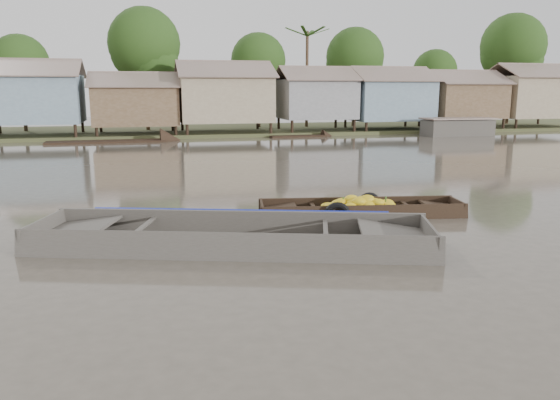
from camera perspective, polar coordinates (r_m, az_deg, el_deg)
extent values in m
plane|color=#4F483D|center=(11.88, 2.91, -4.95)|extent=(120.00, 120.00, 0.00)
cube|color=#384723|center=(44.15, -9.66, 7.00)|extent=(120.00, 12.00, 0.50)
cube|color=gray|center=(41.03, -24.38, 9.60)|extent=(6.20, 5.20, 3.20)
cube|color=brown|center=(39.67, -24.99, 12.49)|extent=(6.60, 3.02, 1.28)
cube|color=brown|center=(42.43, -24.28, 12.41)|extent=(6.60, 3.02, 1.28)
cube|color=brown|center=(40.41, -14.82, 9.50)|extent=(5.80, 4.60, 2.70)
cube|color=brown|center=(39.16, -14.98, 12.08)|extent=(6.20, 2.67, 1.14)
cube|color=brown|center=(41.64, -14.93, 12.03)|extent=(6.20, 2.67, 1.14)
cube|color=gray|center=(40.82, -5.84, 10.47)|extent=(6.50, 5.30, 3.30)
cube|color=brown|center=(39.42, -5.59, 13.49)|extent=(6.90, 3.08, 1.31)
cube|color=brown|center=(42.25, -6.18, 13.35)|extent=(6.90, 3.08, 1.31)
cube|color=gray|center=(42.39, 3.73, 10.47)|extent=(5.40, 4.70, 2.90)
cube|color=brown|center=(41.19, 4.31, 13.08)|extent=(5.80, 2.73, 1.17)
cube|color=brown|center=(43.60, 3.25, 13.01)|extent=(5.80, 2.73, 1.17)
cube|color=gray|center=(44.57, 11.22, 10.20)|extent=(6.00, 5.00, 3.10)
cube|color=brown|center=(43.36, 12.10, 12.78)|extent=(6.40, 2.90, 1.24)
cube|color=brown|center=(45.80, 10.59, 12.76)|extent=(6.40, 2.90, 1.24)
cube|color=brown|center=(47.68, 18.42, 9.85)|extent=(5.70, 4.90, 2.80)
cube|color=brown|center=(46.57, 19.45, 12.04)|extent=(6.10, 2.85, 1.21)
cube|color=brown|center=(48.81, 17.72, 12.10)|extent=(6.10, 2.85, 1.21)
cube|color=gray|center=(51.43, 24.67, 9.76)|extent=(6.30, 5.10, 3.40)
cube|color=brown|center=(50.37, 25.86, 12.10)|extent=(6.70, 2.96, 1.26)
cube|color=brown|center=(52.53, 23.92, 12.19)|extent=(6.70, 2.96, 1.26)
cylinder|color=#473323|center=(45.73, -25.23, 9.31)|extent=(0.28, 0.28, 4.90)
sphere|color=#183310|center=(45.76, -25.54, 12.80)|extent=(4.20, 4.20, 4.20)
cylinder|color=#473323|center=(43.89, -13.78, 10.93)|extent=(0.28, 0.28, 6.30)
sphere|color=#183310|center=(44.02, -14.01, 15.61)|extent=(5.40, 5.40, 5.40)
cylinder|color=#473323|center=(45.86, -2.25, 10.60)|extent=(0.28, 0.28, 5.25)
sphere|color=#183310|center=(45.91, -2.28, 14.35)|extent=(4.50, 4.50, 4.50)
cylinder|color=#473323|center=(47.19, 7.73, 10.74)|extent=(0.28, 0.28, 5.60)
sphere|color=#183310|center=(47.26, 7.84, 14.62)|extent=(4.80, 4.80, 4.80)
cylinder|color=#473323|center=(51.55, 15.72, 9.90)|extent=(0.28, 0.28, 4.55)
sphere|color=#183310|center=(51.56, 15.88, 12.78)|extent=(3.90, 3.90, 3.90)
cylinder|color=#473323|center=(54.51, 22.84, 10.61)|extent=(0.28, 0.28, 6.65)
sphere|color=#183310|center=(54.64, 23.16, 14.58)|extent=(5.70, 5.70, 5.70)
cylinder|color=#473323|center=(46.35, 2.83, 12.30)|extent=(0.24, 0.24, 8.00)
cube|color=black|center=(15.04, 8.41, -1.84)|extent=(5.49, 1.88, 0.08)
cube|color=black|center=(15.55, 7.95, -0.58)|extent=(5.46, 1.02, 0.51)
cube|color=black|center=(14.44, 8.96, -1.55)|extent=(5.46, 1.02, 0.51)
cube|color=black|center=(15.83, 17.99, -0.83)|extent=(0.25, 1.19, 0.48)
cube|color=black|center=(15.64, 16.42, -0.65)|extent=(1.09, 1.17, 0.19)
cube|color=black|center=(14.62, -1.91, -1.25)|extent=(0.25, 1.19, 0.48)
cube|color=black|center=(14.64, -0.08, -0.98)|extent=(1.09, 1.17, 0.19)
cube|color=black|center=(14.73, 3.56, -0.76)|extent=(0.28, 1.15, 0.05)
cube|color=black|center=(15.32, 13.15, -0.57)|extent=(0.28, 1.15, 0.05)
ellipsoid|color=yellow|center=(15.06, 8.17, -0.21)|extent=(0.46, 0.35, 0.26)
ellipsoid|color=yellow|center=(14.57, 6.03, -1.14)|extent=(0.48, 0.37, 0.27)
ellipsoid|color=yellow|center=(14.87, 8.81, -0.35)|extent=(0.43, 0.33, 0.24)
ellipsoid|color=yellow|center=(14.89, 6.07, -0.38)|extent=(0.41, 0.32, 0.23)
ellipsoid|color=yellow|center=(15.11, 7.70, -0.27)|extent=(0.43, 0.33, 0.24)
ellipsoid|color=yellow|center=(14.52, 5.43, -1.42)|extent=(0.39, 0.30, 0.22)
ellipsoid|color=yellow|center=(14.78, 8.25, -0.20)|extent=(0.46, 0.35, 0.26)
ellipsoid|color=yellow|center=(14.91, 10.28, -0.28)|extent=(0.38, 0.29, 0.21)
ellipsoid|color=yellow|center=(14.92, 4.97, -0.72)|extent=(0.44, 0.34, 0.25)
ellipsoid|color=yellow|center=(14.83, 9.26, -0.57)|extent=(0.42, 0.32, 0.24)
ellipsoid|color=yellow|center=(15.03, 7.52, -0.28)|extent=(0.43, 0.33, 0.24)
ellipsoid|color=yellow|center=(14.64, 7.37, -0.69)|extent=(0.37, 0.29, 0.21)
ellipsoid|color=yellow|center=(14.93, 7.47, 0.06)|extent=(0.46, 0.35, 0.26)
ellipsoid|color=yellow|center=(15.17, 7.70, -0.36)|extent=(0.39, 0.30, 0.22)
ellipsoid|color=yellow|center=(15.36, 11.11, -0.40)|extent=(0.47, 0.36, 0.27)
ellipsoid|color=yellow|center=(15.17, 7.20, -0.19)|extent=(0.38, 0.29, 0.22)
ellipsoid|color=yellow|center=(15.39, 9.18, -0.41)|extent=(0.40, 0.31, 0.23)
ellipsoid|color=yellow|center=(15.03, 8.51, 0.03)|extent=(0.37, 0.28, 0.21)
ellipsoid|color=yellow|center=(15.39, 10.48, -0.52)|extent=(0.42, 0.32, 0.24)
ellipsoid|color=yellow|center=(14.94, 9.08, 0.03)|extent=(0.49, 0.38, 0.28)
ellipsoid|color=yellow|center=(14.70, 9.08, -1.08)|extent=(0.39, 0.30, 0.22)
ellipsoid|color=yellow|center=(14.98, 9.82, -0.27)|extent=(0.44, 0.34, 0.25)
ellipsoid|color=yellow|center=(15.02, 11.30, -0.61)|extent=(0.45, 0.34, 0.25)
ellipsoid|color=yellow|center=(15.35, 9.07, -0.40)|extent=(0.42, 0.32, 0.23)
ellipsoid|color=yellow|center=(14.58, 6.21, -1.20)|extent=(0.47, 0.36, 0.26)
ellipsoid|color=yellow|center=(14.77, 5.07, -1.10)|extent=(0.38, 0.29, 0.21)
ellipsoid|color=yellow|center=(14.77, 5.39, -0.77)|extent=(0.49, 0.37, 0.27)
ellipsoid|color=yellow|center=(14.90, 6.54, -0.29)|extent=(0.48, 0.37, 0.27)
ellipsoid|color=yellow|center=(14.65, 6.22, -0.89)|extent=(0.43, 0.33, 0.24)
ellipsoid|color=yellow|center=(14.91, 12.22, -1.11)|extent=(0.40, 0.31, 0.23)
ellipsoid|color=yellow|center=(14.83, 7.74, -0.35)|extent=(0.45, 0.35, 0.25)
ellipsoid|color=yellow|center=(14.65, 5.85, -0.91)|extent=(0.48, 0.37, 0.27)
cylinder|color=#3F6626|center=(14.83, 6.63, -0.01)|extent=(0.04, 0.04, 0.18)
cylinder|color=#3F6626|center=(14.98, 9.20, 0.03)|extent=(0.04, 0.04, 0.18)
cylinder|color=#3F6626|center=(15.11, 11.00, 0.06)|extent=(0.04, 0.04, 0.18)
torus|color=black|center=(15.71, 9.28, -0.42)|extent=(0.70, 0.28, 0.68)
torus|color=black|center=(14.20, 5.97, -1.61)|extent=(0.74, 0.29, 0.72)
cube|color=#44403A|center=(12.03, -4.95, -5.16)|extent=(8.61, 4.30, 0.08)
cube|color=#44403A|center=(12.94, -4.29, -2.55)|extent=(8.29, 2.80, 0.69)
cube|color=#44403A|center=(10.97, -5.79, -5.18)|extent=(8.29, 2.80, 0.69)
cube|color=#44403A|center=(12.07, 15.35, -3.98)|extent=(0.70, 2.03, 0.66)
cube|color=#44403A|center=(11.92, 11.90, -3.60)|extent=(1.95, 2.18, 0.26)
cube|color=#44403A|center=(13.26, -23.40, -3.15)|extent=(0.70, 2.03, 0.66)
cube|color=#44403A|center=(12.92, -20.52, -2.91)|extent=(1.95, 2.18, 0.26)
cube|color=#44403A|center=(12.38, -14.30, -2.88)|extent=(0.71, 1.96, 0.05)
cube|color=#44403A|center=(11.78, 4.80, -3.28)|extent=(0.71, 1.96, 0.05)
cube|color=#665E54|center=(12.02, -4.96, -4.89)|extent=(6.64, 3.53, 0.02)
cube|color=navy|center=(12.94, -4.27, -1.34)|extent=(6.69, 2.22, 0.17)
torus|color=olive|center=(11.66, 11.73, -5.46)|extent=(0.48, 0.48, 0.07)
torus|color=olive|center=(11.65, 11.74, -5.25)|extent=(0.39, 0.39, 0.07)
cube|color=black|center=(36.75, -17.67, 5.66)|extent=(7.39, 1.76, 0.35)
cube|color=black|center=(39.05, 1.92, 6.51)|extent=(4.05, 1.01, 0.35)
cube|color=black|center=(42.36, 18.04, 7.16)|extent=(5.00, 2.00, 1.20)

